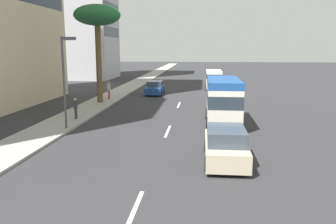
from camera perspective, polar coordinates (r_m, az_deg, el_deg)
The scene contains 13 objects.
ground_plane at distance 37.63m, azimuth 2.30°, elevation 2.34°, with size 198.00×198.00×0.00m, color #2D2D30.
sidewalk_right at distance 38.85m, azimuth -9.22°, elevation 2.58°, with size 162.00×2.96×0.15m, color #9E9B93.
lane_stripe_near at distance 12.00m, azimuth -5.63°, elevation -15.97°, with size 3.20×0.16×0.01m, color silver.
lane_stripe_mid at distance 22.52m, azimuth -0.04°, elevation -3.19°, with size 3.20×0.16×0.01m, color silver.
lane_stripe_far at distance 32.91m, azimuth 1.80°, elevation 1.18°, with size 3.20×0.16×0.01m, color silver.
van_lead at distance 46.11m, azimuth 7.55°, elevation 5.52°, with size 5.36×2.11×2.45m.
car_second at distance 16.74m, azimuth 9.45°, elevation -5.43°, with size 4.78×1.97×1.67m.
minibus_third at distance 24.65m, azimuth 9.06°, elevation 2.02°, with size 6.21×2.35×3.22m.
car_fourth at distance 40.51m, azimuth -2.15°, elevation 3.98°, with size 4.49×1.88×1.55m.
pedestrian_near_lamp at distance 26.44m, azimuth -14.99°, elevation 0.70°, with size 0.33×0.23×1.56m.
pedestrian_mid_block at distance 36.12m, azimuth -9.73°, elevation 3.72°, with size 0.30×0.34×1.82m.
palm_tree at distance 34.06m, azimuth -11.58°, elevation 14.95°, with size 4.35×4.35×9.19m.
street_lamp at distance 23.20m, azimuth -16.58°, elevation 6.46°, with size 0.24×0.97×5.93m.
Camera 1 is at (-5.68, -2.18, 5.34)m, focal length 36.98 mm.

